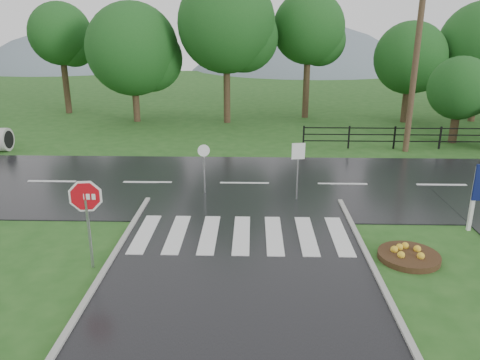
{
  "coord_description": "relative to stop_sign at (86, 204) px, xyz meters",
  "views": [
    {
      "loc": [
        0.31,
        -8.14,
        6.19
      ],
      "look_at": [
        -0.07,
        6.0,
        1.5
      ],
      "focal_mm": 35.0,
      "sensor_mm": 36.0,
      "label": 1
    }
  ],
  "objects": [
    {
      "name": "stop_sign",
      "position": [
        0.0,
        0.0,
        0.0
      ],
      "size": [
        1.15,
        0.18,
        2.61
      ],
      "color": "#939399",
      "rests_on": "ground"
    },
    {
      "name": "treeline",
      "position": [
        4.95,
        21.04,
        -1.82
      ],
      "size": [
        83.2,
        5.2,
        10.0
      ],
      "color": "#164719",
      "rests_on": "ground"
    },
    {
      "name": "main_road",
      "position": [
        3.95,
        7.04,
        -1.82
      ],
      "size": [
        90.0,
        8.0,
        0.04
      ],
      "primitive_type": "cube",
      "color": "black",
      "rests_on": "ground"
    },
    {
      "name": "hills",
      "position": [
        7.44,
        62.04,
        -17.36
      ],
      "size": [
        102.0,
        48.0,
        48.0
      ],
      "color": "slate",
      "rests_on": "ground"
    },
    {
      "name": "reg_sign_small",
      "position": [
        5.92,
        5.22,
        -0.27
      ],
      "size": [
        0.49,
        0.09,
        2.19
      ],
      "color": "#939399",
      "rests_on": "ground"
    },
    {
      "name": "utility_pole_east",
      "position": [
        12.18,
        12.54,
        2.68
      ],
      "size": [
        1.57,
        0.37,
        8.86
      ],
      "color": "#473523",
      "rests_on": "ground"
    },
    {
      "name": "ground",
      "position": [
        3.95,
        -2.96,
        -1.82
      ],
      "size": [
        120.0,
        120.0,
        0.0
      ],
      "primitive_type": "plane",
      "color": "#23521B",
      "rests_on": "ground"
    },
    {
      "name": "reg_sign_round",
      "position": [
        2.45,
        5.78,
        -0.55
      ],
      "size": [
        0.45,
        0.12,
        1.97
      ],
      "color": "#939399",
      "rests_on": "ground"
    },
    {
      "name": "flower_bed",
      "position": [
        8.64,
        0.68,
        -1.7
      ],
      "size": [
        1.69,
        1.69,
        0.34
      ],
      "color": "#332111",
      "rests_on": "ground"
    },
    {
      "name": "entrance_tree_left",
      "position": [
        15.37,
        14.54,
        1.15
      ],
      "size": [
        3.37,
        3.37,
        4.68
      ],
      "color": "#3D2B1C",
      "rests_on": "ground"
    },
    {
      "name": "crosswalk",
      "position": [
        3.95,
        2.04,
        -1.76
      ],
      "size": [
        6.5,
        2.8,
        0.02
      ],
      "color": "silver",
      "rests_on": "ground"
    },
    {
      "name": "fence_west",
      "position": [
        11.7,
        13.04,
        -1.1
      ],
      "size": [
        9.58,
        0.08,
        1.2
      ],
      "color": "black",
      "rests_on": "ground"
    }
  ]
}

